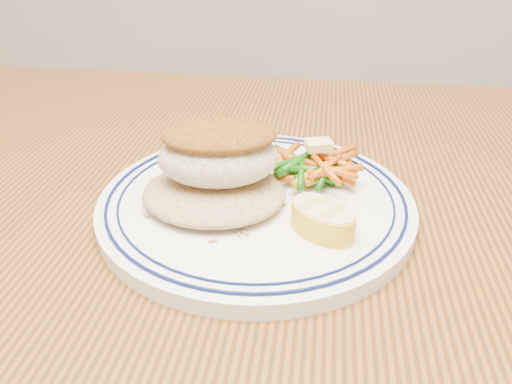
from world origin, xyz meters
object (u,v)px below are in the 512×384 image
at_px(dining_table, 210,302).
at_px(rice_pilaf, 214,190).
at_px(plate, 256,202).
at_px(vegetable_pile, 313,166).
at_px(fish_fillet, 219,152).
at_px(lemon_wedge, 323,218).

relative_size(dining_table, rice_pilaf, 11.39).
distance_m(plate, rice_pilaf, 0.04).
bearing_deg(dining_table, vegetable_pile, 37.12).
bearing_deg(fish_fillet, dining_table, -116.23).
height_order(fish_fillet, lemon_wedge, fish_fillet).
xyz_separation_m(vegetable_pile, lemon_wedge, (0.01, -0.09, -0.00)).
relative_size(rice_pilaf, lemon_wedge, 1.65).
distance_m(plate, vegetable_pile, 0.07).
xyz_separation_m(dining_table, lemon_wedge, (0.11, -0.02, 0.13)).
height_order(plate, fish_fillet, fish_fillet).
bearing_deg(lemon_wedge, dining_table, 168.07).
relative_size(rice_pilaf, vegetable_pile, 1.21).
relative_size(plate, rice_pilaf, 2.23).
xyz_separation_m(plate, rice_pilaf, (-0.04, -0.01, 0.02)).
relative_size(fish_fillet, lemon_wedge, 1.52).
distance_m(dining_table, rice_pilaf, 0.13).
height_order(dining_table, plate, plate).
xyz_separation_m(plate, fish_fillet, (-0.03, -0.01, 0.05)).
relative_size(dining_table, vegetable_pile, 13.73).
bearing_deg(plate, fish_fillet, -170.70).
xyz_separation_m(dining_table, fish_fillet, (0.01, 0.02, 0.16)).
distance_m(plate, fish_fillet, 0.06).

